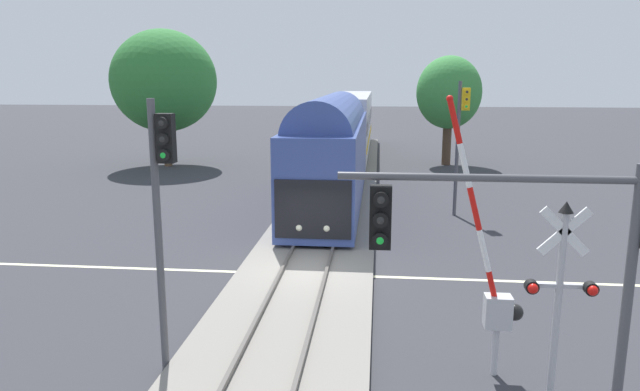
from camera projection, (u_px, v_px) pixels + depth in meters
name	position (u px, v px, depth m)	size (l,w,h in m)	color
ground_plane	(306.00, 274.00, 18.86)	(220.00, 220.00, 0.00)	#333338
road_centre_stripe	(306.00, 274.00, 18.86)	(44.00, 0.20, 0.01)	beige
railway_track	(306.00, 271.00, 18.84)	(4.40, 80.00, 0.32)	gray
commuter_train	(344.00, 132.00, 38.02)	(3.04, 39.13, 5.16)	#384C93
crossing_gate_near	(495.00, 290.00, 12.15)	(1.80, 0.40, 5.97)	#B7B7BC
crossing_signal_mast	(561.00, 281.00, 11.13)	(1.36, 0.44, 4.03)	#B2B2B7
traffic_signal_near_right	(543.00, 244.00, 8.82)	(4.94, 0.38, 5.08)	#4C4C51
traffic_signal_median	(162.00, 194.00, 11.92)	(0.53, 0.38, 5.91)	#4C4C51
traffic_signal_far_side	(461.00, 127.00, 26.08)	(0.53, 0.38, 6.15)	#4C4C51
elm_centre_background	(449.00, 93.00, 41.36)	(4.63, 4.63, 7.82)	#4C3828
pine_left_background	(164.00, 81.00, 40.59)	(7.36, 7.36, 9.60)	brown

